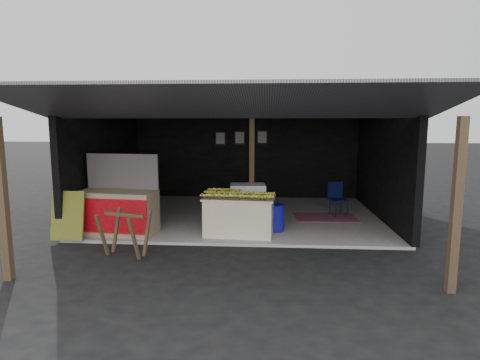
# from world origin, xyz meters

# --- Properties ---
(ground) EXTENTS (80.00, 80.00, 0.00)m
(ground) POSITION_xyz_m (0.00, 0.00, 0.00)
(ground) COLOR black
(ground) RESTS_ON ground
(concrete_slab) EXTENTS (7.00, 5.00, 0.06)m
(concrete_slab) POSITION_xyz_m (0.00, 2.50, 0.03)
(concrete_slab) COLOR gray
(concrete_slab) RESTS_ON ground
(shophouse) EXTENTS (7.40, 7.29, 3.02)m
(shophouse) POSITION_xyz_m (0.00, 2.82, 2.10)
(shophouse) COLOR black
(shophouse) RESTS_ON ground
(banana_table) EXTENTS (1.53, 1.02, 0.81)m
(banana_table) POSITION_xyz_m (0.09, 0.68, 0.46)
(banana_table) COLOR beige
(banana_table) RESTS_ON concrete_slab
(banana_pile) EXTENTS (1.41, 0.92, 0.16)m
(banana_pile) POSITION_xyz_m (0.09, 0.68, 0.94)
(banana_pile) COLOR gold
(banana_pile) RESTS_ON banana_table
(white_crate) EXTENTS (0.86, 0.63, 0.91)m
(white_crate) POSITION_xyz_m (0.21, 1.72, 0.51)
(white_crate) COLOR white
(white_crate) RESTS_ON concrete_slab
(neighbor_stall) EXTENTS (1.69, 0.90, 1.68)m
(neighbor_stall) POSITION_xyz_m (-2.50, 0.58, 0.56)
(neighbor_stall) COLOR #998466
(neighbor_stall) RESTS_ON concrete_slab
(green_signboard) EXTENTS (0.66, 0.25, 0.98)m
(green_signboard) POSITION_xyz_m (-3.32, 0.04, 0.56)
(green_signboard) COLOR black
(green_signboard) RESTS_ON concrete_slab
(sawhorse) EXTENTS (0.89, 0.88, 0.81)m
(sawhorse) POSITION_xyz_m (-1.88, -0.73, 0.51)
(sawhorse) COLOR #493824
(sawhorse) RESTS_ON ground
(water_barrel) EXTENTS (0.38, 0.38, 0.55)m
(water_barrel) POSITION_xyz_m (0.85, 0.99, 0.34)
(water_barrel) COLOR #120E9A
(water_barrel) RESTS_ON concrete_slab
(plastic_chair) EXTENTS (0.52, 0.52, 0.85)m
(plastic_chair) POSITION_xyz_m (2.43, 2.56, 0.56)
(plastic_chair) COLOR #091033
(plastic_chair) RESTS_ON concrete_slab
(magenta_rug) EXTENTS (1.55, 1.08, 0.01)m
(magenta_rug) POSITION_xyz_m (2.12, 2.32, 0.07)
(magenta_rug) COLOR #751A49
(magenta_rug) RESTS_ON concrete_slab
(picture_frames) EXTENTS (1.62, 0.04, 0.46)m
(picture_frames) POSITION_xyz_m (-0.17, 4.89, 1.93)
(picture_frames) COLOR black
(picture_frames) RESTS_ON shophouse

